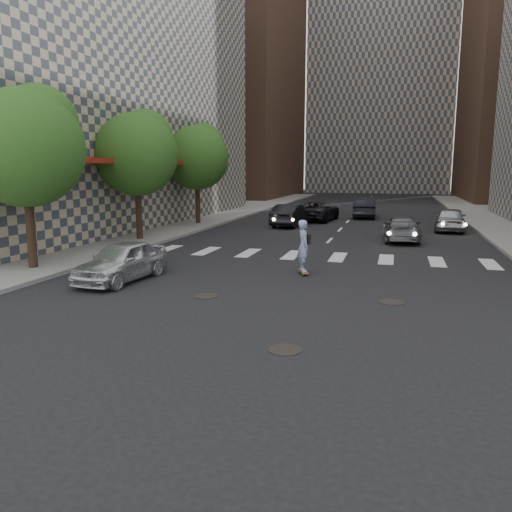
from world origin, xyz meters
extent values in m
plane|color=black|center=(0.00, 0.00, 0.00)|extent=(160.00, 160.00, 0.00)
cube|color=gray|center=(-14.50, 20.00, 0.07)|extent=(13.00, 80.00, 0.15)
cube|color=tan|center=(-18.50, 18.50, 12.50)|extent=(15.00, 33.00, 25.00)
cube|color=black|center=(-11.20, 10.00, 2.00)|extent=(0.30, 14.00, 4.00)
cube|color=maroon|center=(-10.40, 10.00, 4.10)|extent=(1.60, 14.00, 0.25)
cube|color=brown|center=(-20.00, 55.00, 20.00)|extent=(18.00, 24.00, 40.00)
cube|color=#ADA08E|center=(0.00, 78.00, 24.00)|extent=(22.00, 20.00, 48.00)
cylinder|color=#382619|center=(-9.50, 3.00, 1.55)|extent=(0.32, 0.32, 2.80)
sphere|color=#24531B|center=(-9.50, 3.00, 4.45)|extent=(4.20, 4.20, 4.20)
sphere|color=#24531B|center=(-9.30, 3.60, 5.35)|extent=(2.80, 2.80, 2.80)
cylinder|color=#382619|center=(-9.50, 11.00, 1.55)|extent=(0.32, 0.32, 2.80)
sphere|color=#24531B|center=(-9.50, 11.00, 4.45)|extent=(4.20, 4.20, 4.20)
sphere|color=#24531B|center=(-9.30, 11.60, 5.35)|extent=(2.80, 2.80, 2.80)
cylinder|color=#382619|center=(-9.50, 19.00, 1.55)|extent=(0.32, 0.32, 2.80)
sphere|color=#24531B|center=(-9.50, 19.00, 4.45)|extent=(4.20, 4.20, 4.20)
sphere|color=#24531B|center=(-9.30, 19.60, 5.35)|extent=(2.80, 2.80, 2.80)
cylinder|color=black|center=(1.20, -2.50, 0.01)|extent=(0.70, 0.70, 0.02)
cylinder|color=black|center=(-2.00, 1.20, 0.01)|extent=(0.70, 0.70, 0.02)
cylinder|color=black|center=(3.30, 2.00, 0.01)|extent=(0.70, 0.70, 0.02)
cube|color=brown|center=(0.18, 5.19, 0.09)|extent=(0.58, 1.00, 0.02)
cylinder|color=green|center=(0.23, 4.84, 0.03)|extent=(0.05, 0.07, 0.07)
cylinder|color=green|center=(0.39, 4.90, 0.03)|extent=(0.05, 0.07, 0.07)
cylinder|color=green|center=(-0.03, 5.49, 0.03)|extent=(0.05, 0.07, 0.07)
cylinder|color=green|center=(0.14, 5.55, 0.03)|extent=(0.05, 0.07, 0.07)
imported|color=#8D9CCE|center=(0.18, 5.19, 1.03)|extent=(0.66, 0.79, 1.85)
cube|color=black|center=(0.34, 5.32, 1.25)|extent=(0.21, 0.32, 0.35)
imported|color=silver|center=(-5.50, 2.46, 0.67)|extent=(1.91, 4.04, 1.34)
imported|color=black|center=(-3.37, 20.00, 0.73)|extent=(1.91, 4.54, 1.46)
imported|color=slate|center=(3.63, 14.87, 0.65)|extent=(2.04, 4.54, 1.29)
imported|color=black|center=(-2.20, 24.12, 0.71)|extent=(2.94, 5.34, 1.42)
imported|color=#9D9FA4|center=(6.50, 20.00, 0.73)|extent=(2.12, 4.43, 1.46)
imported|color=black|center=(0.97, 27.36, 0.78)|extent=(1.83, 4.78, 1.55)
camera|label=1|loc=(3.29, -12.17, 3.71)|focal=35.00mm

